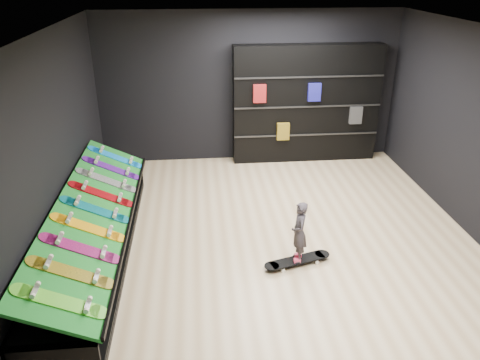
{
  "coord_description": "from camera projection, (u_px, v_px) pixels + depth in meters",
  "views": [
    {
      "loc": [
        -1.08,
        -5.73,
        3.77
      ],
      "look_at": [
        -0.5,
        0.2,
        1.0
      ],
      "focal_mm": 35.0,
      "sensor_mm": 36.0,
      "label": 1
    }
  ],
  "objects": [
    {
      "name": "floor",
      "position": [
        275.0,
        246.0,
        6.85
      ],
      "size": [
        6.0,
        7.0,
        0.01
      ],
      "primitive_type": "cube",
      "color": "#CCB289",
      "rests_on": "ground"
    },
    {
      "name": "ceiling",
      "position": [
        283.0,
        34.0,
        5.59
      ],
      "size": [
        6.0,
        7.0,
        0.01
      ],
      "primitive_type": "cube",
      "color": "white",
      "rests_on": "ground"
    },
    {
      "name": "wall_back",
      "position": [
        249.0,
        88.0,
        9.38
      ],
      "size": [
        6.0,
        0.02,
        3.0
      ],
      "primitive_type": "cube",
      "color": "black",
      "rests_on": "ground"
    },
    {
      "name": "wall_front",
      "position": [
        371.0,
        344.0,
        3.06
      ],
      "size": [
        6.0,
        0.02,
        3.0
      ],
      "primitive_type": "cube",
      "color": "black",
      "rests_on": "ground"
    },
    {
      "name": "wall_left",
      "position": [
        47.0,
        159.0,
        5.96
      ],
      "size": [
        0.02,
        7.0,
        3.0
      ],
      "primitive_type": "cube",
      "color": "black",
      "rests_on": "ground"
    },
    {
      "name": "display_rack",
      "position": [
        95.0,
        241.0,
        6.52
      ],
      "size": [
        0.9,
        4.5,
        0.5
      ],
      "primitive_type": null,
      "color": "black",
      "rests_on": "ground"
    },
    {
      "name": "turf_ramp",
      "position": [
        95.0,
        211.0,
        6.33
      ],
      "size": [
        0.92,
        4.5,
        0.46
      ],
      "primitive_type": "cube",
      "rotation": [
        0.0,
        0.44,
        0.0
      ],
      "color": "#0F631A",
      "rests_on": "display_rack"
    },
    {
      "name": "back_shelving",
      "position": [
        306.0,
        104.0,
        9.45
      ],
      "size": [
        2.95,
        0.34,
        2.36
      ],
      "primitive_type": "cube",
      "color": "black",
      "rests_on": "ground"
    },
    {
      "name": "floor_skateboard",
      "position": [
        297.0,
        262.0,
        6.41
      ],
      "size": [
        1.0,
        0.48,
        0.09
      ],
      "primitive_type": null,
      "rotation": [
        0.0,
        0.0,
        0.28
      ],
      "color": "black",
      "rests_on": "ground"
    },
    {
      "name": "child",
      "position": [
        298.0,
        243.0,
        6.28
      ],
      "size": [
        0.15,
        0.2,
        0.52
      ],
      "primitive_type": "imported",
      "rotation": [
        0.0,
        0.0,
        -1.62
      ],
      "color": "black",
      "rests_on": "floor_skateboard"
    },
    {
      "name": "display_board_0",
      "position": [
        60.0,
        301.0,
        4.61
      ],
      "size": [
        0.93,
        0.22,
        0.5
      ],
      "primitive_type": null,
      "rotation": [
        0.0,
        0.44,
        0.0
      ],
      "color": "green",
      "rests_on": "turf_ramp"
    },
    {
      "name": "display_board_1",
      "position": [
        71.0,
        273.0,
        5.04
      ],
      "size": [
        0.93,
        0.22,
        0.5
      ],
      "primitive_type": null,
      "rotation": [
        0.0,
        0.44,
        0.0
      ],
      "color": "yellow",
      "rests_on": "turf_ramp"
    },
    {
      "name": "display_board_2",
      "position": [
        81.0,
        248.0,
        5.47
      ],
      "size": [
        0.93,
        0.22,
        0.5
      ],
      "primitive_type": null,
      "rotation": [
        0.0,
        0.44,
        0.0
      ],
      "color": "#E5198C",
      "rests_on": "turf_ramp"
    },
    {
      "name": "display_board_3",
      "position": [
        89.0,
        228.0,
        5.89
      ],
      "size": [
        0.93,
        0.22,
        0.5
      ],
      "primitive_type": null,
      "rotation": [
        0.0,
        0.44,
        0.0
      ],
      "color": "yellow",
      "rests_on": "turf_ramp"
    },
    {
      "name": "display_board_4",
      "position": [
        95.0,
        210.0,
        6.32
      ],
      "size": [
        0.93,
        0.22,
        0.5
      ],
      "primitive_type": null,
      "rotation": [
        0.0,
        0.44,
        0.0
      ],
      "color": "#0C8C99",
      "rests_on": "turf_ramp"
    },
    {
      "name": "display_board_5",
      "position": [
        101.0,
        194.0,
        6.75
      ],
      "size": [
        0.93,
        0.22,
        0.5
      ],
      "primitive_type": null,
      "rotation": [
        0.0,
        0.44,
        0.0
      ],
      "color": "red",
      "rests_on": "turf_ramp"
    },
    {
      "name": "display_board_6",
      "position": [
        107.0,
        180.0,
        7.18
      ],
      "size": [
        0.93,
        0.22,
        0.5
      ],
      "primitive_type": null,
      "rotation": [
        0.0,
        0.44,
        0.0
      ],
      "color": "black",
      "rests_on": "turf_ramp"
    },
    {
      "name": "display_board_7",
      "position": [
        111.0,
        168.0,
        7.61
      ],
      "size": [
        0.93,
        0.22,
        0.5
      ],
      "primitive_type": null,
      "rotation": [
        0.0,
        0.44,
        0.0
      ],
      "color": "purple",
      "rests_on": "turf_ramp"
    },
    {
      "name": "display_board_8",
      "position": [
        116.0,
        157.0,
        8.04
      ],
      "size": [
        0.93,
        0.22,
        0.5
      ],
      "primitive_type": null,
      "rotation": [
        0.0,
        0.44,
        0.0
      ],
      "color": "blue",
      "rests_on": "turf_ramp"
    }
  ]
}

